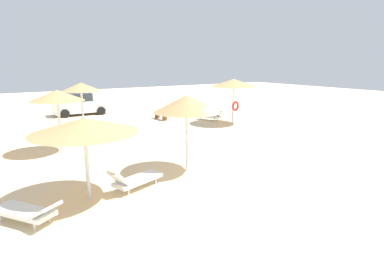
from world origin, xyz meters
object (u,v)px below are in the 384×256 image
parasol_3 (187,104)px  lounger_0 (68,135)px  lounger_2 (211,116)px  lounger_4 (27,211)px  parasol_1 (81,87)px  parked_car (80,104)px  parasol_2 (234,83)px  parasol_0 (57,96)px  lounger_1 (107,130)px  bench_0 (161,115)px  lounger_3 (135,179)px  parasol_4 (84,126)px

parasol_3 → lounger_0: parasol_3 is taller
lounger_2 → lounger_4: 15.72m
parasol_1 → parked_car: (1.29, 6.17, -1.80)m
lounger_2 → parasol_2: bearing=-71.2°
parasol_0 → lounger_0: bearing=71.5°
lounger_1 → parasol_0: bearing=-141.0°
bench_0 → lounger_2: bearing=-38.9°
parasol_2 → parasol_3: parasol_2 is taller
parasol_2 → bench_0: parasol_2 is taller
parasol_0 → lounger_1: parasol_0 is taller
lounger_2 → parked_car: 10.45m
lounger_0 → lounger_3: lounger_3 is taller
parasol_0 → lounger_2: (10.58, 2.89, -2.29)m
lounger_0 → lounger_3: size_ratio=0.97×
parked_car → lounger_2: bearing=-46.3°
parasol_4 → lounger_1: (3.17, 8.13, -1.96)m
parasol_3 → parasol_0: bearing=123.9°
parasol_4 → parked_car: bearing=77.2°
parasol_4 → lounger_2: 14.07m
lounger_1 → lounger_2: size_ratio=1.02×
lounger_1 → parked_car: bearing=86.4°
parasol_0 → parasol_3: size_ratio=0.99×
parasol_0 → bench_0: size_ratio=1.90×
parasol_1 → lounger_0: 3.40m
parasol_1 → lounger_1: bearing=-68.1°
parasol_1 → parasol_3: parasol_3 is taller
parasol_4 → parasol_2: bearing=31.3°
parasol_1 → parasol_2: size_ratio=0.95×
lounger_0 → lounger_4: bearing=-107.8°
parasol_1 → lounger_4: bearing=-111.0°
lounger_0 → lounger_1: bearing=3.9°
parasol_2 → parasol_4: parasol_2 is taller
parasol_0 → parasol_2: bearing=6.0°
parasol_0 → parked_car: size_ratio=0.71×
lounger_4 → parasol_2: bearing=30.1°
parasol_1 → lounger_2: bearing=-9.2°
parasol_2 → bench_0: size_ratio=2.00×
parasol_2 → lounger_2: (-0.59, 1.72, -2.38)m
parked_car → parasol_0: bearing=-107.9°
parasol_4 → bench_0: 13.76m
lounger_4 → bench_0: 15.23m
bench_0 → lounger_4: bearing=-130.2°
parasol_2 → lounger_2: parasol_2 is taller
bench_0 → parked_car: (-4.40, 5.28, 0.48)m
lounger_0 → parasol_0: bearing=-108.5°
lounger_2 → parasol_3: bearing=-130.7°
parasol_0 → parked_car: 11.11m
parasol_2 → lounger_4: parasol_2 is taller
parasol_3 → bench_0: 11.47m
parasol_1 → parked_car: parasol_1 is taller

